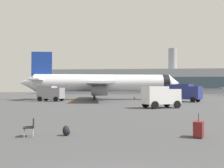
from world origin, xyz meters
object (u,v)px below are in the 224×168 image
Objects in this scene: safety_cone_mid at (147,97)px; safety_cone_outer at (70,101)px; safety_cone_far at (134,98)px; safety_cone_near at (147,102)px; rolling_suitcase at (199,129)px; traveller_backpack at (66,131)px; airplane_at_gate at (102,83)px; service_truck at (50,93)px; gate_chair at (30,126)px; fuel_truck at (184,92)px; cargo_van at (161,96)px.

safety_cone_mid is 25.70m from safety_cone_outer.
safety_cone_mid is at bearing 48.98° from safety_cone_far.
safety_cone_near is 26.19m from rolling_suitcase.
traveller_backpack is at bearing -102.24° from safety_cone_near.
airplane_at_gate is 6.97× the size of service_truck.
fuel_truck is at bearing 66.56° from gate_chair.
gate_chair is at bearing -176.87° from rolling_suitcase.
gate_chair is at bearing -166.12° from traveller_backpack.
fuel_truck is (24.99, 0.05, 0.16)m from service_truck.
service_truck is 6.91× the size of safety_cone_far.
safety_cone_outer is 0.97× the size of gate_chair.
safety_cone_far is 21.02m from safety_cone_outer.
gate_chair is (-7.83, -0.43, 0.11)m from rolling_suitcase.
rolling_suitcase is at bearing -88.83° from safety_cone_near.
rolling_suitcase is (0.54, -26.18, 0.10)m from safety_cone_near.
fuel_truck is at bearing 0.11° from service_truck.
safety_cone_outer is at bearing 104.08° from traveller_backpack.
airplane_at_gate is 48.15× the size of safety_cone_far.
gate_chair is at bearing -72.53° from service_truck.
safety_cone_mid is at bearing 32.43° from airplane_at_gate.
cargo_van reaches higher than safety_cone_far.
safety_cone_near is 26.83m from traveller_backpack.
gate_chair is (-8.80, -48.08, 0.11)m from safety_cone_mid.
safety_cone_mid is (19.30, 14.71, -1.22)m from service_truck.
safety_cone_far is at bearing 59.77° from safety_cone_outer.
safety_cone_far is at bearing 95.73° from cargo_van.
safety_cone_mid is at bearing 111.23° from fuel_truck.
safety_cone_near is at bearing 91.17° from rolling_suitcase.
fuel_truck is (15.98, -8.12, -1.88)m from airplane_at_gate.
service_truck reaches higher than safety_cone_near.
rolling_suitcase reaches higher than traveller_backpack.
safety_cone_mid is 0.71× the size of rolling_suitcase.
safety_cone_outer is 28.86m from rolling_suitcase.
cargo_van is 5.62× the size of gate_chair.
safety_cone_outer is at bearing -51.46° from service_truck.
safety_cone_mid is at bearing 85.99° from safety_cone_near.
safety_cone_outer is 0.76× the size of rolling_suitcase.
traveller_backpack is at bearing 13.88° from gate_chair.
service_truck is 19.08m from safety_cone_near.
safety_cone_mid is (0.44, 30.15, -1.07)m from cargo_van.
traveller_backpack is (6.51, -25.94, -0.18)m from safety_cone_outer.
rolling_suitcase is (9.32, -41.11, -3.27)m from airplane_at_gate.
gate_chair is (1.49, -41.54, -3.16)m from airplane_at_gate.
cargo_van is at bearing -39.31° from service_truck.
cargo_van is at bearing -111.61° from fuel_truck.
traveller_backpack is (-4.08, -44.10, -0.13)m from safety_cone_far.
rolling_suitcase is (12.73, -25.91, -0.02)m from safety_cone_outer.
safety_cone_near is 0.71× the size of safety_cone_outer.
safety_cone_mid is 1.05× the size of safety_cone_far.
cargo_van is 18.83m from traveller_backpack.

